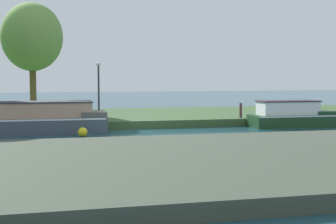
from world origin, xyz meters
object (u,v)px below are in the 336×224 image
Objects in this scene: lamp_post at (99,83)px; channel_buoy at (83,132)px; willow_tree_centre at (32,37)px; forest_barge at (291,115)px; mooring_post_near at (241,110)px; slate_narrowboat at (32,120)px.

channel_buoy is at bearing -105.85° from lamp_post.
channel_buoy is (2.36, -9.85, -4.87)m from willow_tree_centre.
forest_barge is 2.71m from mooring_post_near.
willow_tree_centre reaches higher than mooring_post_near.
slate_narrowboat is (-13.28, -0.00, 0.05)m from forest_barge.
willow_tree_centre reaches higher than lamp_post.
mooring_post_near is at bearing 20.10° from channel_buoy.
channel_buoy is at bearing -170.88° from forest_barge.
slate_narrowboat is at bearing -172.54° from mooring_post_near.
forest_barge is 11.22m from channel_buoy.
willow_tree_centre reaches higher than channel_buoy.
mooring_post_near is at bearing -30.77° from willow_tree_centre.
willow_tree_centre is (-13.43, 8.07, 4.48)m from forest_barge.
slate_narrowboat is at bearing -146.75° from lamp_post.
mooring_post_near is at bearing -5.55° from lamp_post.
lamp_post is at bearing 74.15° from channel_buoy.
willow_tree_centre reaches higher than forest_barge.
slate_narrowboat is 4.31m from lamp_post.
forest_barge is 10.32m from lamp_post.
lamp_post is (3.33, 2.18, 1.65)m from slate_narrowboat.
forest_barge is 0.66× the size of willow_tree_centre.
slate_narrowboat is 2.41× the size of lamp_post.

